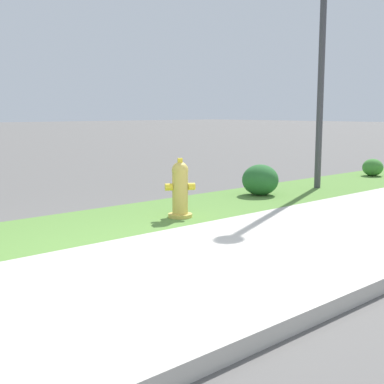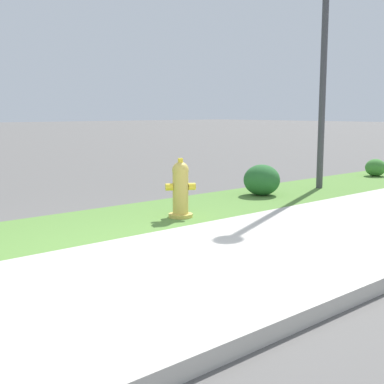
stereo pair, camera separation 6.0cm
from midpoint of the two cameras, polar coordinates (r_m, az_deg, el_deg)
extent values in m
plane|color=#5B5956|center=(4.57, -0.40, -8.29)|extent=(120.00, 120.00, 0.00)
cube|color=#BCB7AD|center=(4.57, -0.40, -8.23)|extent=(18.00, 2.55, 0.01)
cube|color=#568438|center=(6.26, -13.43, -3.84)|extent=(18.00, 1.70, 0.01)
cube|color=#BCB7AD|center=(3.70, 13.94, -11.69)|extent=(18.00, 0.16, 0.12)
cylinder|color=gold|center=(6.75, -0.97, -2.52)|extent=(0.31, 0.31, 0.05)
cylinder|color=gold|center=(6.70, -0.98, 0.00)|extent=(0.20, 0.20, 0.55)
sphere|color=gold|center=(6.66, -0.98, 2.35)|extent=(0.21, 0.21, 0.21)
cube|color=yellow|center=(6.65, -0.99, 3.38)|extent=(0.08, 0.08, 0.06)
cylinder|color=yellow|center=(6.67, -2.20, 0.53)|extent=(0.12, 0.12, 0.09)
cylinder|color=yellow|center=(6.71, 0.23, 0.60)|extent=(0.12, 0.12, 0.09)
cylinder|color=yellow|center=(6.83, -1.20, 0.74)|extent=(0.15, 0.15, 0.12)
cylinder|color=#3D3D42|center=(9.56, 14.11, 14.89)|extent=(0.11, 0.11, 4.83)
ellipsoid|color=#28662D|center=(8.57, 7.65, 1.28)|extent=(0.58, 0.58, 0.49)
ellipsoid|color=#3D7F33|center=(11.66, 19.14, 2.48)|extent=(0.42, 0.42, 0.36)
camera|label=1|loc=(0.03, -89.72, 0.04)|focal=50.00mm
camera|label=2|loc=(0.03, 90.28, -0.04)|focal=50.00mm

